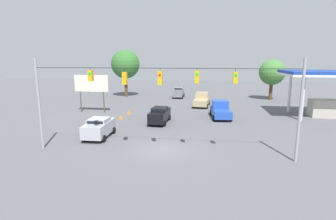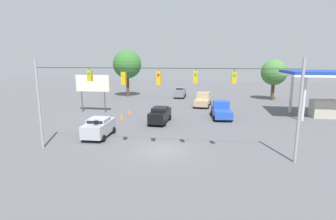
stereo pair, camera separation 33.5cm
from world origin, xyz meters
The scene contains 16 objects.
ground_plane centered at (0.00, 0.00, 0.00)m, with size 140.00×140.00×0.00m, color #56565B.
overhead_signal_span centered at (0.02, 0.86, 4.77)m, with size 19.81×0.38×7.33m.
pickup_truck_tan_oncoming_deep centered at (-2.70, -20.98, 0.98)m, with size 2.65×5.39×2.12m.
sedan_black_withflow_mid centered at (1.86, -9.24, 0.95)m, with size 2.13×4.65×1.82m.
pickup_truck_blue_oncoming_far centered at (-5.18, -13.03, 0.98)m, with size 2.65×5.28×2.12m.
sedan_silver_parked_shoulder centered at (6.47, -2.79, 0.96)m, with size 2.18×4.27×1.83m.
sedan_grey_withflow_deep centered at (1.84, -29.79, 1.01)m, with size 1.98×4.50×1.94m.
traffic_cone_nearest centered at (7.16, -1.67, 0.28)m, with size 0.43×0.43×0.56m, color orange.
traffic_cone_second centered at (7.03, -4.34, 0.28)m, with size 0.43×0.43×0.56m, color orange.
traffic_cone_third centered at (6.94, -7.68, 0.28)m, with size 0.43×0.43×0.56m, color orange.
traffic_cone_fourth centered at (6.92, -10.45, 0.28)m, with size 0.43×0.43×0.56m, color orange.
traffic_cone_fifth centered at (6.88, -13.54, 0.28)m, with size 0.43×0.43×0.56m, color orange.
gas_station centered at (-18.38, -15.43, 4.22)m, with size 10.69×7.20×5.81m.
roadside_billboard centered at (12.12, -13.95, 3.73)m, with size 4.77×0.16×5.12m.
tree_horizon_left centered at (12.20, -29.70, 6.22)m, with size 5.45×5.45×8.98m.
tree_horizon_right centered at (-14.84, -29.34, 4.88)m, with size 4.50×4.50×7.18m.
Camera 1 is at (-3.34, 19.70, 7.22)m, focal length 28.00 mm.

